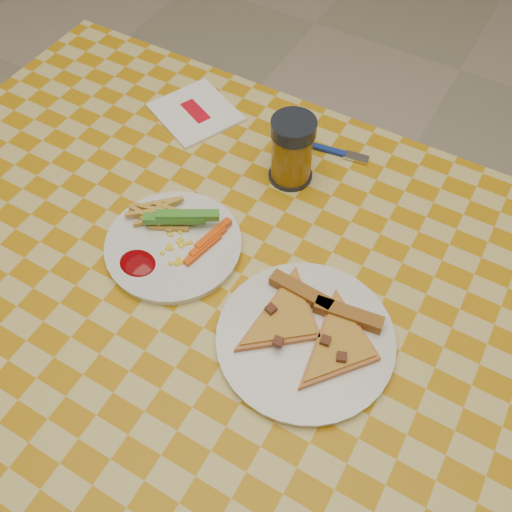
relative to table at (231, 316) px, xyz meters
The scene contains 9 objects.
ground 0.68m from the table, ahead, with size 8.00×8.00×0.00m, color beige.
table is the anchor object (origin of this frame).
plate_left 0.14m from the table, 168.00° to the left, with size 0.21×0.21×0.01m, color white.
plate_right 0.16m from the table, ahead, with size 0.24×0.24×0.01m, color white.
fries_veggies 0.16m from the table, 162.30° to the left, with size 0.17×0.16×0.04m.
pizza_slices 0.17m from the table, ahead, with size 0.22×0.20×0.02m.
drink_glass 0.29m from the table, 96.80° to the left, with size 0.08×0.08×0.12m.
napkin 0.41m from the table, 130.45° to the left, with size 0.19×0.18×0.01m.
fork 0.35m from the table, 88.78° to the left, with size 0.14×0.04×0.01m.
Camera 1 is at (0.26, -0.37, 1.48)m, focal length 40.00 mm.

